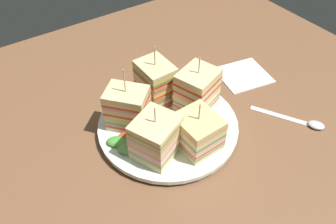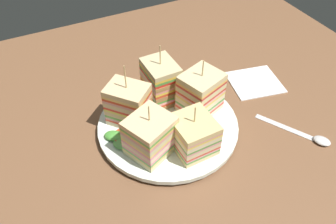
{
  "view_description": "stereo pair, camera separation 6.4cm",
  "coord_description": "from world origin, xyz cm",
  "px_view_note": "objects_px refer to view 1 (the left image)",
  "views": [
    {
      "loc": [
        25.88,
        38.03,
        50.03
      ],
      "look_at": [
        0.0,
        0.0,
        4.75
      ],
      "focal_mm": 35.72,
      "sensor_mm": 36.0,
      "label": 1
    },
    {
      "loc": [
        20.31,
        41.28,
        50.03
      ],
      "look_at": [
        0.0,
        0.0,
        4.75
      ],
      "focal_mm": 35.72,
      "sensor_mm": 36.0,
      "label": 2
    }
  ],
  "objects_px": {
    "sandwich_wedge_1": "(156,137)",
    "sandwich_wedge_3": "(197,90)",
    "plate": "(168,125)",
    "sandwich_wedge_4": "(156,82)",
    "sandwich_wedge_0": "(128,108)",
    "napkin": "(243,75)",
    "sandwich_wedge_2": "(197,132)",
    "spoon": "(304,122)"
  },
  "relations": [
    {
      "from": "sandwich_wedge_1",
      "to": "sandwich_wedge_3",
      "type": "height_order",
      "value": "sandwich_wedge_3"
    },
    {
      "from": "plate",
      "to": "sandwich_wedge_4",
      "type": "relative_size",
      "value": 2.13
    },
    {
      "from": "sandwich_wedge_0",
      "to": "sandwich_wedge_3",
      "type": "relative_size",
      "value": 1.1
    },
    {
      "from": "sandwich_wedge_1",
      "to": "napkin",
      "type": "bearing_deg",
      "value": -7.71
    },
    {
      "from": "sandwich_wedge_2",
      "to": "spoon",
      "type": "bearing_deg",
      "value": -109.06
    },
    {
      "from": "sandwich_wedge_3",
      "to": "spoon",
      "type": "distance_m",
      "value": 0.23
    },
    {
      "from": "sandwich_wedge_0",
      "to": "sandwich_wedge_2",
      "type": "height_order",
      "value": "sandwich_wedge_0"
    },
    {
      "from": "sandwich_wedge_2",
      "to": "napkin",
      "type": "height_order",
      "value": "sandwich_wedge_2"
    },
    {
      "from": "sandwich_wedge_2",
      "to": "sandwich_wedge_3",
      "type": "bearing_deg",
      "value": -39.0
    },
    {
      "from": "sandwich_wedge_0",
      "to": "napkin",
      "type": "xyz_separation_m",
      "value": [
        -0.31,
        -0.0,
        -0.06
      ]
    },
    {
      "from": "sandwich_wedge_2",
      "to": "plate",
      "type": "bearing_deg",
      "value": 8.25
    },
    {
      "from": "sandwich_wedge_2",
      "to": "sandwich_wedge_3",
      "type": "relative_size",
      "value": 0.84
    },
    {
      "from": "napkin",
      "to": "sandwich_wedge_3",
      "type": "bearing_deg",
      "value": 11.26
    },
    {
      "from": "plate",
      "to": "sandwich_wedge_4",
      "type": "height_order",
      "value": "sandwich_wedge_4"
    },
    {
      "from": "sandwich_wedge_0",
      "to": "sandwich_wedge_1",
      "type": "height_order",
      "value": "sandwich_wedge_0"
    },
    {
      "from": "sandwich_wedge_2",
      "to": "napkin",
      "type": "distance_m",
      "value": 0.27
    },
    {
      "from": "sandwich_wedge_3",
      "to": "plate",
      "type": "bearing_deg",
      "value": -13.61
    },
    {
      "from": "plate",
      "to": "sandwich_wedge_3",
      "type": "relative_size",
      "value": 2.3
    },
    {
      "from": "napkin",
      "to": "plate",
      "type": "bearing_deg",
      "value": 9.57
    },
    {
      "from": "plate",
      "to": "sandwich_wedge_0",
      "type": "relative_size",
      "value": 2.08
    },
    {
      "from": "sandwich_wedge_4",
      "to": "spoon",
      "type": "bearing_deg",
      "value": 44.02
    },
    {
      "from": "napkin",
      "to": "sandwich_wedge_4",
      "type": "bearing_deg",
      "value": -8.01
    },
    {
      "from": "sandwich_wedge_4",
      "to": "napkin",
      "type": "bearing_deg",
      "value": 80.78
    },
    {
      "from": "sandwich_wedge_0",
      "to": "sandwich_wedge_4",
      "type": "relative_size",
      "value": 1.03
    },
    {
      "from": "sandwich_wedge_1",
      "to": "sandwich_wedge_2",
      "type": "distance_m",
      "value": 0.08
    },
    {
      "from": "plate",
      "to": "sandwich_wedge_1",
      "type": "height_order",
      "value": "sandwich_wedge_1"
    },
    {
      "from": "plate",
      "to": "sandwich_wedge_0",
      "type": "bearing_deg",
      "value": -32.01
    },
    {
      "from": "sandwich_wedge_0",
      "to": "spoon",
      "type": "xyz_separation_m",
      "value": [
        -0.31,
        0.19,
        -0.06
      ]
    },
    {
      "from": "sandwich_wedge_3",
      "to": "napkin",
      "type": "bearing_deg",
      "value": 171.94
    },
    {
      "from": "spoon",
      "to": "sandwich_wedge_4",
      "type": "bearing_deg",
      "value": -165.73
    },
    {
      "from": "plate",
      "to": "spoon",
      "type": "bearing_deg",
      "value": 148.89
    },
    {
      "from": "sandwich_wedge_3",
      "to": "sandwich_wedge_4",
      "type": "height_order",
      "value": "sandwich_wedge_4"
    },
    {
      "from": "sandwich_wedge_0",
      "to": "sandwich_wedge_2",
      "type": "xyz_separation_m",
      "value": [
        -0.08,
        0.12,
        -0.01
      ]
    },
    {
      "from": "sandwich_wedge_2",
      "to": "sandwich_wedge_4",
      "type": "relative_size",
      "value": 0.78
    },
    {
      "from": "sandwich_wedge_0",
      "to": "spoon",
      "type": "height_order",
      "value": "sandwich_wedge_0"
    },
    {
      "from": "sandwich_wedge_4",
      "to": "spoon",
      "type": "xyz_separation_m",
      "value": [
        -0.22,
        0.22,
        -0.06
      ]
    },
    {
      "from": "sandwich_wedge_4",
      "to": "spoon",
      "type": "distance_m",
      "value": 0.32
    },
    {
      "from": "sandwich_wedge_0",
      "to": "sandwich_wedge_4",
      "type": "height_order",
      "value": "sandwich_wedge_0"
    },
    {
      "from": "sandwich_wedge_0",
      "to": "spoon",
      "type": "bearing_deg",
      "value": 16.87
    },
    {
      "from": "sandwich_wedge_2",
      "to": "napkin",
      "type": "xyz_separation_m",
      "value": [
        -0.23,
        -0.12,
        -0.05
      ]
    },
    {
      "from": "sandwich_wedge_1",
      "to": "napkin",
      "type": "xyz_separation_m",
      "value": [
        -0.31,
        -0.09,
        -0.05
      ]
    },
    {
      "from": "plate",
      "to": "sandwich_wedge_2",
      "type": "bearing_deg",
      "value": 100.14
    }
  ]
}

